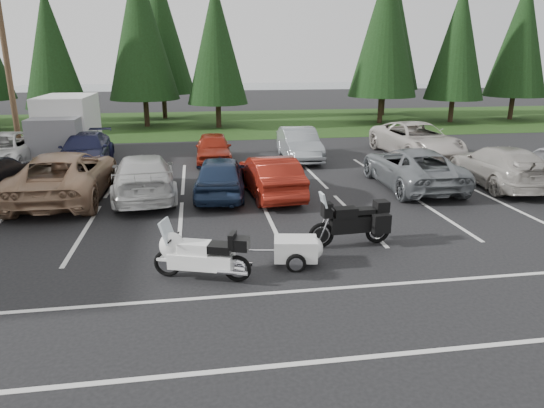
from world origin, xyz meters
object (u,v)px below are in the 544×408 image
(car_far_4, at_px, (416,140))
(car_far_3, at_px, (299,144))
(touring_motorcycle, at_px, (201,250))
(adventure_motorcycle, at_px, (351,218))
(car_near_6, at_px, (412,167))
(cargo_trailer, at_px, (295,252))
(car_near_5, at_px, (270,176))
(car_near_7, at_px, (499,166))
(box_truck, at_px, (64,127))
(car_far_0, at_px, (0,152))
(car_near_4, at_px, (220,176))
(car_far_1, at_px, (86,151))
(utility_pole, at_px, (6,58))
(car_near_3, at_px, (144,176))
(car_far_2, at_px, (213,148))
(car_near_2, at_px, (65,175))

(car_far_4, bearing_deg, car_far_3, 174.90)
(touring_motorcycle, height_order, adventure_motorcycle, adventure_motorcycle)
(car_near_6, bearing_deg, cargo_trailer, 49.01)
(car_near_5, height_order, car_far_3, car_far_3)
(car_near_7, height_order, cargo_trailer, car_near_7)
(box_truck, distance_m, car_far_0, 3.39)
(adventure_motorcycle, bearing_deg, touring_motorcycle, -163.48)
(car_near_7, relative_size, car_far_0, 0.93)
(car_near_4, xyz_separation_m, car_far_3, (4.10, 5.82, 0.02))
(car_near_4, relative_size, car_far_1, 0.85)
(utility_pole, bearing_deg, car_far_3, -8.65)
(box_truck, bearing_deg, car_far_3, -12.60)
(car_far_3, height_order, touring_motorcycle, car_far_3)
(cargo_trailer, bearing_deg, car_near_5, 96.33)
(car_far_0, height_order, car_far_3, car_far_0)
(car_near_6, bearing_deg, car_far_4, -115.41)
(car_near_3, xyz_separation_m, cargo_trailer, (4.10, -6.58, -0.42))
(car_near_4, bearing_deg, car_far_4, -144.83)
(touring_motorcycle, bearing_deg, box_truck, 131.46)
(car_near_7, bearing_deg, cargo_trailer, 37.08)
(car_near_4, height_order, car_far_4, car_far_4)
(box_truck, xyz_separation_m, car_far_0, (-2.14, -2.54, -0.67))
(car_far_0, bearing_deg, car_near_4, -32.07)
(car_far_1, bearing_deg, car_near_4, -47.07)
(car_far_1, bearing_deg, car_near_5, -40.58)
(car_near_6, bearing_deg, utility_pole, -23.97)
(car_near_4, height_order, car_far_2, car_near_4)
(utility_pole, xyz_separation_m, car_near_6, (16.43, -7.66, -3.95))
(box_truck, xyz_separation_m, car_near_7, (17.84, -8.50, -0.69))
(car_near_6, xyz_separation_m, adventure_motorcycle, (-4.17, -5.47, 0.01))
(car_far_1, distance_m, touring_motorcycle, 13.47)
(car_near_3, xyz_separation_m, car_near_4, (2.67, -0.28, -0.02))
(utility_pole, relative_size, cargo_trailer, 6.11)
(cargo_trailer, relative_size, adventure_motorcycle, 0.59)
(car_near_3, distance_m, adventure_motorcycle, 8.02)
(utility_pole, relative_size, car_far_0, 1.60)
(utility_pole, distance_m, touring_motorcycle, 17.28)
(adventure_motorcycle, bearing_deg, car_near_3, 132.21)
(box_truck, bearing_deg, car_near_5, -43.83)
(car_near_4, height_order, car_near_5, car_near_4)
(car_near_4, bearing_deg, touring_motorcycle, 88.76)
(box_truck, xyz_separation_m, car_near_2, (1.83, -7.84, -0.61))
(car_far_1, distance_m, car_far_2, 5.73)
(car_near_7, xyz_separation_m, touring_motorcycle, (-11.46, -6.57, -0.07))
(car_far_1, relative_size, car_far_2, 1.26)
(car_near_3, bearing_deg, car_near_5, 167.75)
(car_near_6, xyz_separation_m, car_far_3, (-3.17, 5.65, -0.00))
(car_far_1, xyz_separation_m, adventure_motorcycle, (8.83, -11.09, 0.03))
(adventure_motorcycle, bearing_deg, car_near_5, 100.99)
(car_near_6, height_order, car_far_3, car_near_6)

